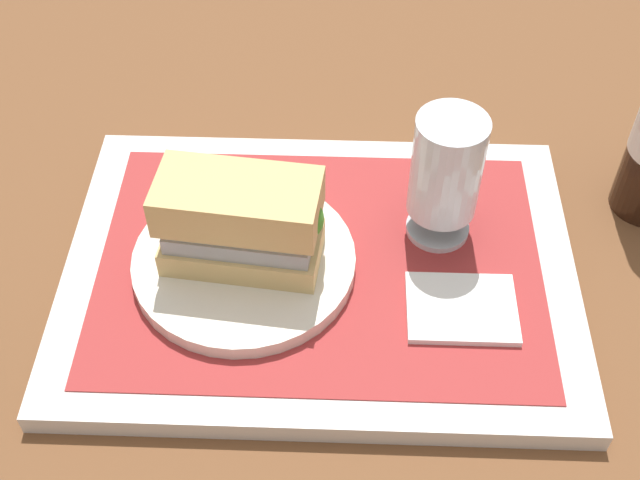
# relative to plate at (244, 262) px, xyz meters

# --- Properties ---
(ground_plane) EXTENTS (3.00, 3.00, 0.00)m
(ground_plane) POSITION_rel_plate_xyz_m (0.06, 0.01, -0.03)
(ground_plane) COLOR brown
(tray) EXTENTS (0.44, 0.32, 0.02)m
(tray) POSITION_rel_plate_xyz_m (0.06, 0.01, -0.02)
(tray) COLOR silver
(tray) RESTS_ON ground_plane
(placemat) EXTENTS (0.38, 0.27, 0.00)m
(placemat) POSITION_rel_plate_xyz_m (0.06, 0.01, -0.01)
(placemat) COLOR #9E2D2D
(placemat) RESTS_ON tray
(plate) EXTENTS (0.19, 0.19, 0.01)m
(plate) POSITION_rel_plate_xyz_m (0.00, 0.00, 0.00)
(plate) COLOR silver
(plate) RESTS_ON placemat
(sandwich) EXTENTS (0.14, 0.08, 0.08)m
(sandwich) POSITION_rel_plate_xyz_m (0.00, -0.00, 0.05)
(sandwich) COLOR tan
(sandwich) RESTS_ON plate
(beer_glass) EXTENTS (0.06, 0.06, 0.12)m
(beer_glass) POSITION_rel_plate_xyz_m (0.17, 0.05, 0.06)
(beer_glass) COLOR silver
(beer_glass) RESTS_ON placemat
(napkin_folded) EXTENTS (0.09, 0.07, 0.01)m
(napkin_folded) POSITION_rel_plate_xyz_m (0.18, -0.04, -0.00)
(napkin_folded) COLOR white
(napkin_folded) RESTS_ON placemat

